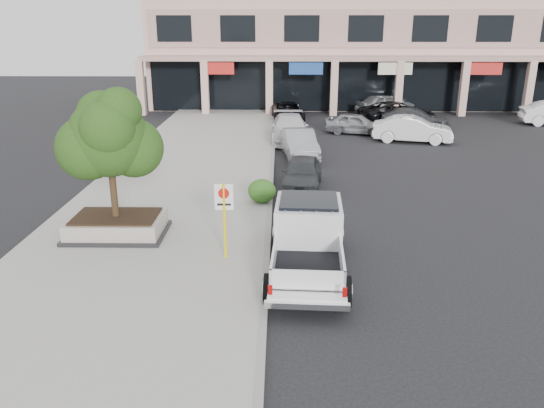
{
  "coord_description": "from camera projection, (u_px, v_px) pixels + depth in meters",
  "views": [
    {
      "loc": [
        -1.17,
        -14.69,
        6.8
      ],
      "look_at": [
        -1.41,
        1.5,
        1.3
      ],
      "focal_mm": 35.0,
      "sensor_mm": 36.0,
      "label": 1
    }
  ],
  "objects": [
    {
      "name": "curb_car_d",
      "position": [
        288.0,
        112.0,
        39.25
      ],
      "size": [
        2.56,
        4.94,
        1.33
      ],
      "primitive_type": "imported",
      "rotation": [
        0.0,
        0.0,
        0.08
      ],
      "color": "black",
      "rests_on": "ground"
    },
    {
      "name": "curb_car_a",
      "position": [
        302.0,
        173.0,
        22.93
      ],
      "size": [
        2.06,
        4.2,
        1.38
      ],
      "primitive_type": "imported",
      "rotation": [
        0.0,
        0.0,
        -0.11
      ],
      "color": "#2E3133",
      "rests_on": "ground"
    },
    {
      "name": "planter",
      "position": [
        117.0,
        225.0,
        17.55
      ],
      "size": [
        3.2,
        2.2,
        0.68
      ],
      "color": "black",
      "rests_on": "sidewalk"
    },
    {
      "name": "lot_car_b",
      "position": [
        412.0,
        129.0,
        32.02
      ],
      "size": [
        4.97,
        2.69,
        1.55
      ],
      "primitive_type": "imported",
      "rotation": [
        0.0,
        0.0,
        1.34
      ],
      "color": "silver",
      "rests_on": "ground"
    },
    {
      "name": "planter_tree",
      "position": [
        114.0,
        137.0,
        16.75
      ],
      "size": [
        2.9,
        2.55,
        4.0
      ],
      "color": "black",
      "rests_on": "planter"
    },
    {
      "name": "curb_car_c",
      "position": [
        290.0,
        128.0,
        32.25
      ],
      "size": [
        2.33,
        5.47,
        1.57
      ],
      "primitive_type": "imported",
      "rotation": [
        0.0,
        0.0,
        0.02
      ],
      "color": "silver",
      "rests_on": "ground"
    },
    {
      "name": "lot_car_d",
      "position": [
        397.0,
        112.0,
        38.18
      ],
      "size": [
        6.1,
        4.18,
        1.55
      ],
      "primitive_type": "imported",
      "rotation": [
        0.0,
        0.0,
        1.89
      ],
      "color": "black",
      "rests_on": "ground"
    },
    {
      "name": "lot_car_e",
      "position": [
        385.0,
        104.0,
        41.79
      ],
      "size": [
        5.15,
        3.43,
        1.63
      ],
      "primitive_type": "imported",
      "rotation": [
        0.0,
        0.0,
        1.92
      ],
      "color": "gray",
      "rests_on": "ground"
    },
    {
      "name": "curb",
      "position": [
        270.0,
        197.0,
        21.75
      ],
      "size": [
        0.2,
        52.0,
        0.15
      ],
      "primitive_type": "cube",
      "color": "gray",
      "rests_on": "ground"
    },
    {
      "name": "hedge",
      "position": [
        262.0,
        191.0,
        20.71
      ],
      "size": [
        1.1,
        0.99,
        0.93
      ],
      "primitive_type": "ellipsoid",
      "color": "#1D4D16",
      "rests_on": "sidewalk"
    },
    {
      "name": "pickup_truck",
      "position": [
        308.0,
        242.0,
        15.08
      ],
      "size": [
        2.51,
        6.02,
        1.86
      ],
      "primitive_type": null,
      "rotation": [
        0.0,
        0.0,
        -0.05
      ],
      "color": "white",
      "rests_on": "ground"
    },
    {
      "name": "ground",
      "position": [
        318.0,
        260.0,
        16.08
      ],
      "size": [
        120.0,
        120.0,
        0.0
      ],
      "primitive_type": "plane",
      "color": "black",
      "rests_on": "ground"
    },
    {
      "name": "curb_car_b",
      "position": [
        299.0,
        144.0,
        28.34
      ],
      "size": [
        2.11,
        4.64,
        1.48
      ],
      "primitive_type": "imported",
      "rotation": [
        0.0,
        0.0,
        0.12
      ],
      "color": "gray",
      "rests_on": "ground"
    },
    {
      "name": "strip_mall",
      "position": [
        384.0,
        49.0,
        46.56
      ],
      "size": [
        40.55,
        12.43,
        9.5
      ],
      "color": "#D2A194",
      "rests_on": "ground"
    },
    {
      "name": "lot_car_a",
      "position": [
        356.0,
        124.0,
        34.4
      ],
      "size": [
        4.27,
        2.68,
        1.36
      ],
      "primitive_type": "imported",
      "rotation": [
        0.0,
        0.0,
        1.28
      ],
      "color": "gray",
      "rests_on": "ground"
    },
    {
      "name": "sidewalk",
      "position": [
        174.0,
        196.0,
        21.81
      ],
      "size": [
        8.0,
        52.0,
        0.15
      ],
      "primitive_type": "cube",
      "color": "gray",
      "rests_on": "ground"
    },
    {
      "name": "lot_car_c",
      "position": [
        415.0,
        119.0,
        36.26
      ],
      "size": [
        5.02,
        3.13,
        1.36
      ],
      "primitive_type": "imported",
      "rotation": [
        0.0,
        0.0,
        1.29
      ],
      "color": "#323538",
      "rests_on": "ground"
    },
    {
      "name": "no_parking_sign",
      "position": [
        224.0,
        211.0,
        15.48
      ],
      "size": [
        0.55,
        0.09,
        2.3
      ],
      "color": "yellow",
      "rests_on": "sidewalk"
    }
  ]
}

